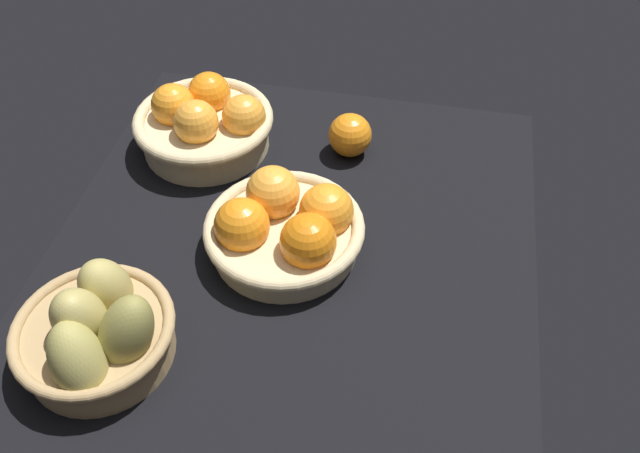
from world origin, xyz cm
name	(u,v)px	position (x,y,z in cm)	size (l,w,h in cm)	color
market_tray	(290,263)	(0.00, 0.00, 1.50)	(84.00, 72.00, 3.00)	black
basket_far_right	(205,123)	(22.34, 19.97, 7.80)	(23.84, 23.84, 11.50)	#D3BC8C
basket_far_left_pears	(97,333)	(-21.26, 19.63, 7.92)	(22.23, 21.73, 13.94)	tan
basket_center	(286,227)	(1.89, 0.91, 7.19)	(23.73, 23.73, 10.65)	#D3BC8C
loose_orange_front_gap	(350,135)	(25.30, -4.69, 6.72)	(7.44, 7.44, 7.44)	orange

